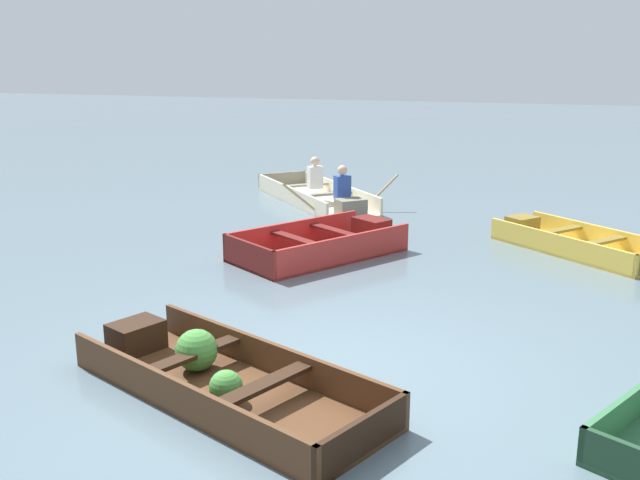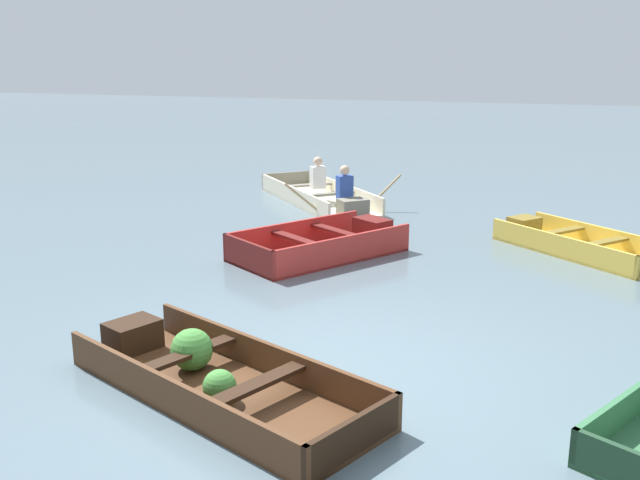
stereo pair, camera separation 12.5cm
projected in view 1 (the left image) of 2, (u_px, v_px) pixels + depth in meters
ground_plane at (319, 374)px, 6.56m from camera, size 80.00×80.00×0.00m
dinghy_dark_varnish_foreground at (214, 375)px, 6.25m from camera, size 3.22×2.19×0.43m
skiff_yellow_near_moored at (572, 243)px, 10.72m from camera, size 2.64×2.41×0.33m
skiff_red_far_moored at (326, 245)px, 10.49m from camera, size 2.36×2.76×0.41m
rowboat_cream_with_crew at (320, 195)px, 14.02m from camera, size 3.33×3.39×0.91m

